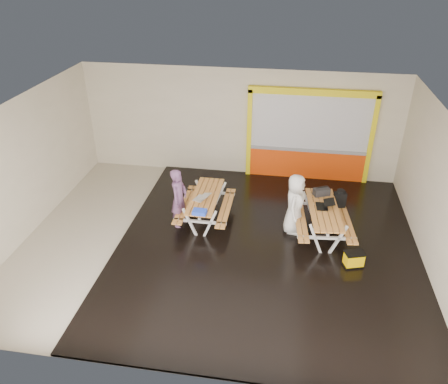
% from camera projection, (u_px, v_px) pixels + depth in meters
% --- Properties ---
extents(room, '(10.02, 8.02, 3.52)m').
position_uv_depth(room, '(218.00, 183.00, 10.32)').
color(room, beige).
rests_on(room, ground).
extents(deck, '(7.50, 7.98, 0.05)m').
position_uv_depth(deck, '(267.00, 247.00, 11.00)').
color(deck, black).
rests_on(deck, room).
extents(kiosk, '(3.88, 0.16, 3.00)m').
position_uv_depth(kiosk, '(309.00, 138.00, 13.54)').
color(kiosk, '#F5460B').
rests_on(kiosk, room).
extents(picnic_table_left, '(1.39, 2.04, 0.82)m').
position_uv_depth(picnic_table_left, '(206.00, 202.00, 11.77)').
color(picnic_table_left, gold).
rests_on(picnic_table_left, deck).
extents(picnic_table_right, '(1.62, 2.22, 0.84)m').
position_uv_depth(picnic_table_right, '(323.00, 215.00, 11.15)').
color(picnic_table_right, gold).
rests_on(picnic_table_right, deck).
extents(person_left, '(0.51, 0.68, 1.68)m').
position_uv_depth(person_left, '(179.00, 199.00, 11.45)').
color(person_left, '#6E4770').
rests_on(person_left, deck).
extents(person_right, '(0.66, 0.89, 1.65)m').
position_uv_depth(person_right, '(295.00, 204.00, 11.17)').
color(person_right, white).
rests_on(person_right, deck).
extents(laptop_left, '(0.49, 0.47, 0.17)m').
position_uv_depth(laptop_left, '(202.00, 198.00, 11.47)').
color(laptop_left, silver).
rests_on(laptop_left, picnic_table_left).
extents(laptop_right, '(0.48, 0.43, 0.19)m').
position_uv_depth(laptop_right, '(324.00, 205.00, 11.09)').
color(laptop_right, black).
rests_on(laptop_right, picnic_table_right).
extents(blue_pouch, '(0.35, 0.25, 0.10)m').
position_uv_depth(blue_pouch, '(200.00, 212.00, 10.86)').
color(blue_pouch, blue).
rests_on(blue_pouch, picnic_table_left).
extents(toolbox, '(0.48, 0.37, 0.25)m').
position_uv_depth(toolbox, '(321.00, 192.00, 11.61)').
color(toolbox, black).
rests_on(toolbox, picnic_table_right).
extents(backpack, '(0.35, 0.27, 0.52)m').
position_uv_depth(backpack, '(340.00, 199.00, 11.63)').
color(backpack, black).
rests_on(backpack, picnic_table_right).
extents(dark_case, '(0.52, 0.44, 0.17)m').
position_uv_depth(dark_case, '(300.00, 230.00, 11.46)').
color(dark_case, black).
rests_on(dark_case, deck).
extents(fluke_bag, '(0.51, 0.41, 0.39)m').
position_uv_depth(fluke_bag, '(354.00, 259.00, 10.22)').
color(fluke_bag, black).
rests_on(fluke_bag, deck).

